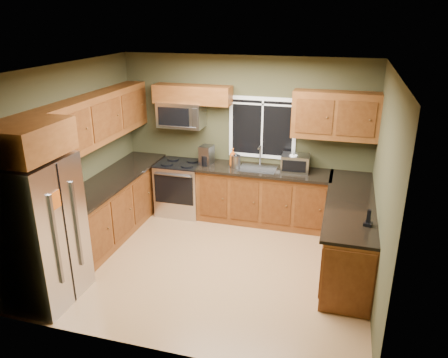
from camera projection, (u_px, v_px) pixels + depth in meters
The scene contains 28 objects.
floor at pixel (214, 263), 6.19m from camera, with size 4.20×4.20×0.00m, color #996D43.
ceiling at pixel (212, 68), 5.23m from camera, with size 4.20×4.20×0.00m, color white.
back_wall at pixel (245, 138), 7.33m from camera, with size 4.20×4.20×0.00m, color #393820.
front_wall at pixel (157, 237), 4.09m from camera, with size 4.20×4.20×0.00m, color #393820.
left_wall at pixel (73, 160), 6.24m from camera, with size 3.60×3.60×0.00m, color #393820.
right_wall at pixel (382, 190), 5.18m from camera, with size 3.60×3.60×0.00m, color #393820.
window at pixel (262, 128), 7.16m from camera, with size 1.12×0.03×1.02m.
base_cabinets_left at pixel (114, 206), 6.91m from camera, with size 0.60×2.65×0.90m, color brown.
countertop_left at pixel (113, 179), 6.74m from camera, with size 0.65×2.65×0.04m, color black.
base_cabinets_back at pixel (264, 197), 7.27m from camera, with size 2.17×0.60×0.90m, color brown.
countertop_back at pixel (264, 171), 7.08m from camera, with size 2.17×0.65×0.04m, color black.
base_cabinets_peninsula at pixel (349, 233), 6.06m from camera, with size 0.60×2.52×0.90m.
countertop_peninsula at pixel (350, 202), 5.91m from camera, with size 0.65×2.50×0.04m, color black.
upper_cabinets_left at pixel (97, 118), 6.44m from camera, with size 0.33×2.65×0.72m, color brown.
upper_cabinets_back_left at pixel (192, 94), 7.14m from camera, with size 1.30×0.33×0.30m, color brown.
upper_cabinets_back_right at pixel (335, 115), 6.63m from camera, with size 1.30×0.33×0.72m, color brown.
upper_cabinet_over_fridge at pixel (24, 139), 4.74m from camera, with size 0.72×0.90×0.38m, color brown.
refrigerator at pixel (40, 232), 5.14m from camera, with size 0.74×0.90×1.80m.
range at pixel (181, 187), 7.61m from camera, with size 0.76×0.69×0.94m.
microwave at pixel (181, 115), 7.28m from camera, with size 0.76×0.41×0.42m.
sink at pixel (258, 168), 7.12m from camera, with size 0.60×0.42×0.36m.
toaster_oven at pixel (295, 163), 6.96m from camera, with size 0.45×0.36×0.27m.
coffee_maker at pixel (206, 156), 7.27m from camera, with size 0.22×0.28×0.32m.
kettle at pixel (236, 161), 7.10m from camera, with size 0.18×0.18×0.27m.
paper_towel_roll at pixel (293, 164), 6.91m from camera, with size 0.14×0.14×0.32m.
soap_bottle_a at pixel (233, 157), 7.20m from camera, with size 0.11×0.12×0.30m, color #C45112.
soap_bottle_c at pixel (234, 159), 7.31m from camera, with size 0.14×0.14×0.18m, color white.
cordless_phone at pixel (368, 221), 5.19m from camera, with size 0.12×0.12×0.21m.
Camera 1 is at (1.59, -5.12, 3.31)m, focal length 35.00 mm.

